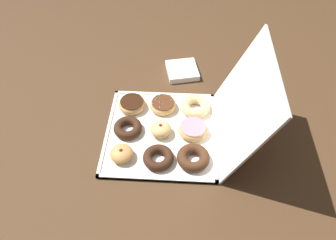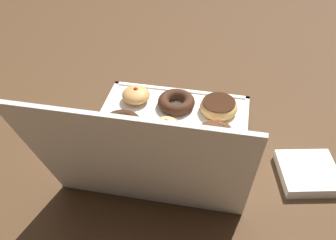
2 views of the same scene
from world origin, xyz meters
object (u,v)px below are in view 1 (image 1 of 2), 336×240
object	(u,v)px
cruller_donut_6	(195,106)
napkin_stack	(182,70)
jelly_filled_donut_2	(122,154)
jelly_filled_donut_4	(160,129)
chocolate_cake_ring_donut_1	(128,128)
chocolate_cake_ring_donut_5	(159,158)
chocolate_cake_ring_donut_8	(193,158)
pink_frosted_donut_7	(193,129)
donut_box	(161,133)
sprinkle_donut_3	(163,105)
chocolate_frosted_donut_0	(132,104)

from	to	relation	value
cruller_donut_6	napkin_stack	size ratio (longest dim) A/B	0.88
jelly_filled_donut_2	jelly_filled_donut_4	xyz separation A→B (m)	(-0.12, 0.13, 0.00)
chocolate_cake_ring_donut_1	chocolate_cake_ring_donut_5	size ratio (longest dim) A/B	0.99
jelly_filled_donut_4	chocolate_cake_ring_donut_8	bearing A→B (deg)	47.22
pink_frosted_donut_7	napkin_stack	distance (m)	0.37
chocolate_cake_ring_donut_1	cruller_donut_6	world-z (taller)	cruller_donut_6
jelly_filled_donut_4	donut_box	bearing A→B (deg)	144.82
jelly_filled_donut_4	sprinkle_donut_3	bearing A→B (deg)	178.19
chocolate_frosted_donut_0	cruller_donut_6	xyz separation A→B (m)	(-0.00, 0.26, 0.00)
cruller_donut_6	chocolate_cake_ring_donut_8	world-z (taller)	cruller_donut_6
donut_box	napkin_stack	distance (m)	0.37
jelly_filled_donut_2	cruller_donut_6	bearing A→B (deg)	133.27
donut_box	chocolate_frosted_donut_0	xyz separation A→B (m)	(-0.13, -0.13, 0.02)
jelly_filled_donut_4	pink_frosted_donut_7	distance (m)	0.13
sprinkle_donut_3	jelly_filled_donut_4	size ratio (longest dim) A/B	1.33
jelly_filled_donut_4	chocolate_cake_ring_donut_8	size ratio (longest dim) A/B	0.68
chocolate_cake_ring_donut_1	chocolate_cake_ring_donut_5	distance (m)	0.19
chocolate_cake_ring_donut_5	pink_frosted_donut_7	distance (m)	0.18
jelly_filled_donut_2	jelly_filled_donut_4	world-z (taller)	jelly_filled_donut_4
napkin_stack	donut_box	bearing A→B (deg)	-11.43
sprinkle_donut_3	chocolate_cake_ring_donut_8	bearing A→B (deg)	26.29
pink_frosted_donut_7	chocolate_cake_ring_donut_8	bearing A→B (deg)	0.62
jelly_filled_donut_2	chocolate_cake_ring_donut_8	distance (m)	0.26
jelly_filled_donut_4	pink_frosted_donut_7	size ratio (longest dim) A/B	0.71
jelly_filled_donut_4	napkin_stack	size ratio (longest dim) A/B	0.59
donut_box	jelly_filled_donut_2	size ratio (longest dim) A/B	5.06
chocolate_cake_ring_donut_5	chocolate_cake_ring_donut_1	bearing A→B (deg)	-134.88
pink_frosted_donut_7	chocolate_cake_ring_donut_5	bearing A→B (deg)	-41.55
chocolate_cake_ring_donut_1	sprinkle_donut_3	world-z (taller)	sprinkle_donut_3
sprinkle_donut_3	chocolate_frosted_donut_0	bearing A→B (deg)	-88.63
chocolate_frosted_donut_0	chocolate_cake_ring_donut_8	world-z (taller)	chocolate_cake_ring_donut_8
pink_frosted_donut_7	jelly_filled_donut_4	bearing A→B (deg)	-85.07
chocolate_frosted_donut_0	chocolate_cake_ring_donut_5	bearing A→B (deg)	27.21
chocolate_cake_ring_donut_5	cruller_donut_6	distance (m)	0.29
jelly_filled_donut_2	jelly_filled_donut_4	bearing A→B (deg)	132.53
chocolate_frosted_donut_0	cruller_donut_6	world-z (taller)	cruller_donut_6
sprinkle_donut_3	pink_frosted_donut_7	distance (m)	0.18
pink_frosted_donut_7	sprinkle_donut_3	bearing A→B (deg)	-134.74
jelly_filled_donut_2	napkin_stack	size ratio (longest dim) A/B	0.61
sprinkle_donut_3	chocolate_cake_ring_donut_8	world-z (taller)	sprinkle_donut_3
sprinkle_donut_3	donut_box	bearing A→B (deg)	-0.21
chocolate_frosted_donut_0	napkin_stack	world-z (taller)	chocolate_frosted_donut_0
chocolate_frosted_donut_0	jelly_filled_donut_4	size ratio (longest dim) A/B	1.36
jelly_filled_donut_4	napkin_stack	world-z (taller)	jelly_filled_donut_4
jelly_filled_donut_4	chocolate_cake_ring_donut_5	distance (m)	0.13
chocolate_cake_ring_donut_5	pink_frosted_donut_7	xyz separation A→B (m)	(-0.14, 0.12, 0.00)
cruller_donut_6	napkin_stack	world-z (taller)	cruller_donut_6
chocolate_frosted_donut_0	donut_box	bearing A→B (deg)	45.63
chocolate_frosted_donut_0	cruller_donut_6	bearing A→B (deg)	90.25
chocolate_cake_ring_donut_5	chocolate_cake_ring_donut_8	bearing A→B (deg)	92.55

